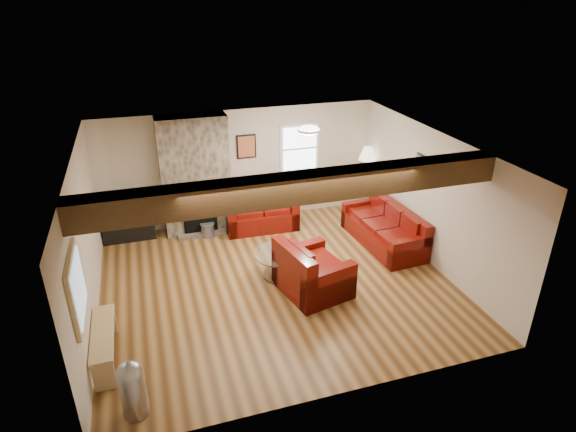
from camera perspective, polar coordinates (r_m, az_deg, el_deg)
name	(u,v)px	position (r m, az deg, el deg)	size (l,w,h in m)	color
room	(275,219)	(8.06, -1.51, -0.42)	(8.00, 8.00, 8.00)	#573617
oak_beam	(300,188)	(6.54, 1.44, 3.38)	(6.00, 0.36, 0.38)	#372010
chimney_breast	(195,177)	(10.15, -10.92, 4.56)	(1.40, 0.67, 2.50)	#3D392F
back_window	(300,148)	(10.73, 1.39, 8.03)	(0.90, 0.08, 1.10)	white
hatch_window	(77,288)	(6.48, -23.75, -7.79)	(0.08, 1.00, 0.90)	tan
ceiling_dome	(309,132)	(8.70, 2.50, 9.94)	(0.40, 0.40, 0.18)	white
artwork_back	(246,147)	(10.38, -4.95, 8.20)	(0.42, 0.06, 0.52)	black
artwork_right	(424,167)	(9.30, 15.80, 5.56)	(0.06, 0.55, 0.42)	black
sofa_three	(383,226)	(9.92, 11.24, -1.20)	(2.05, 0.86, 0.79)	#490505
loveseat	(260,210)	(10.44, -3.30, 0.75)	(1.53, 0.88, 0.82)	#490505
armchair_red	(313,267)	(8.23, 3.03, -6.11)	(1.14, 1.00, 0.92)	#490505
coffee_table	(281,264)	(8.74, -0.83, -5.72)	(0.98, 0.98, 0.51)	#432B15
tv_cabinet	(129,227)	(10.53, -18.33, -1.26)	(1.04, 0.42, 0.52)	black
television	(126,206)	(10.33, -18.70, 1.17)	(0.80, 0.10, 0.46)	black
floor_lamp	(368,157)	(10.94, 9.43, 6.88)	(0.40, 0.40, 1.57)	tan
pine_bench	(105,346)	(7.41, -20.87, -14.18)	(0.30, 1.28, 0.48)	tan
pedal_bin	(133,389)	(6.43, -17.94, -18.90)	(0.32, 0.32, 0.80)	#96969B
coal_bucket	(208,229)	(10.29, -9.50, -1.59)	(0.31, 0.31, 0.29)	slate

